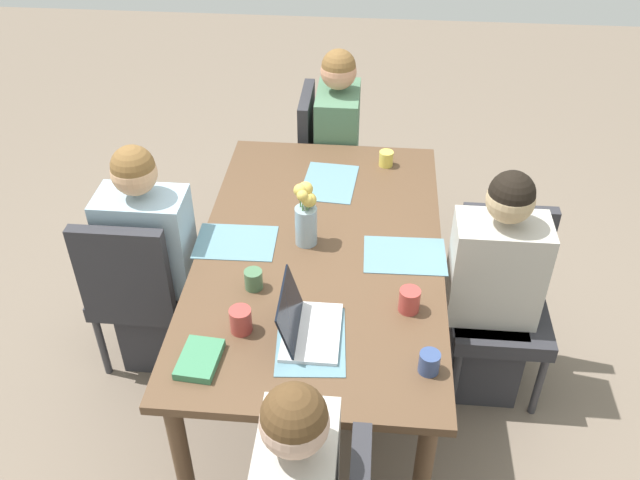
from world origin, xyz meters
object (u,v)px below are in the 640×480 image
(dining_table, at_px, (320,261))
(book_red_cover, at_px, (200,359))
(coffee_mug_near_left, at_px, (254,279))
(person_near_right_near, at_px, (490,299))
(chair_near_right_near, at_px, (501,293))
(flower_vase, at_px, (306,215))
(coffee_mug_near_right, at_px, (386,159))
(laptop_head_left_left_mid, at_px, (305,326))
(chair_far_left_near, at_px, (137,284))
(person_head_right_left_far, at_px, (338,157))
(coffee_mug_far_left, at_px, (409,300))
(person_far_left_near, at_px, (153,270))
(chair_head_right_left_far, at_px, (326,155))
(coffee_mug_centre_right, at_px, (429,362))
(coffee_mug_centre_left, at_px, (241,320))

(dining_table, distance_m, book_red_cover, 0.81)
(coffee_mug_near_left, bearing_deg, person_near_right_near, -76.54)
(chair_near_right_near, xyz_separation_m, flower_vase, (0.01, 0.90, 0.39))
(coffee_mug_near_left, bearing_deg, coffee_mug_near_right, -27.55)
(chair_near_right_near, distance_m, coffee_mug_near_right, 0.94)
(person_near_right_near, height_order, laptop_head_left_left_mid, person_near_right_near)
(chair_far_left_near, distance_m, chair_near_right_near, 1.70)
(person_head_right_left_far, bearing_deg, coffee_mug_far_left, -165.71)
(flower_vase, bearing_deg, book_red_cover, 157.43)
(person_far_left_near, distance_m, coffee_mug_far_left, 1.28)
(coffee_mug_far_left, bearing_deg, person_near_right_near, -50.25)
(person_head_right_left_far, distance_m, book_red_cover, 1.91)
(person_head_right_left_far, bearing_deg, person_far_left_near, 144.30)
(dining_table, bearing_deg, book_red_cover, 151.75)
(chair_head_right_left_far, distance_m, person_near_right_near, 1.51)
(coffee_mug_centre_right, bearing_deg, person_near_right_near, -26.73)
(dining_table, bearing_deg, laptop_head_left_left_mid, 178.88)
(book_red_cover, bearing_deg, chair_head_right_left_far, -4.52)
(chair_head_right_left_far, xyz_separation_m, person_near_right_near, (-1.25, -0.85, 0.03))
(chair_far_left_near, height_order, coffee_mug_centre_left, chair_far_left_near)
(person_far_left_near, relative_size, chair_head_right_left_far, 1.33)
(person_head_right_left_far, bearing_deg, dining_table, 179.83)
(chair_head_right_left_far, height_order, coffee_mug_far_left, chair_head_right_left_far)
(flower_vase, distance_m, coffee_mug_near_left, 0.39)
(person_far_left_near, relative_size, book_red_cover, 5.97)
(chair_near_right_near, bearing_deg, flower_vase, 89.57)
(coffee_mug_near_left, distance_m, coffee_mug_centre_left, 0.25)
(coffee_mug_near_left, bearing_deg, flower_vase, -29.29)
(person_near_right_near, xyz_separation_m, laptop_head_left_left_mid, (-0.49, 0.79, 0.25))
(coffee_mug_centre_right, bearing_deg, flower_vase, 35.88)
(chair_head_right_left_far, bearing_deg, laptop_head_left_left_mid, -177.99)
(laptop_head_left_left_mid, height_order, coffee_mug_far_left, laptop_head_left_left_mid)
(person_near_right_near, xyz_separation_m, flower_vase, (0.08, 0.84, 0.36))
(flower_vase, height_order, coffee_mug_near_left, flower_vase)
(dining_table, relative_size, person_near_right_near, 1.56)
(person_near_right_near, distance_m, book_red_cover, 1.36)
(coffee_mug_centre_right, bearing_deg, person_far_left_near, 60.74)
(person_head_right_left_far, height_order, chair_near_right_near, person_head_right_left_far)
(person_head_right_left_far, relative_size, person_near_right_near, 1.00)
(coffee_mug_centre_left, bearing_deg, coffee_mug_centre_right, -101.39)
(dining_table, xyz_separation_m, coffee_mug_near_right, (0.74, -0.28, 0.11))
(coffee_mug_centre_left, distance_m, coffee_mug_centre_right, 0.73)
(chair_head_right_left_far, xyz_separation_m, coffee_mug_far_left, (-1.57, -0.46, 0.29))
(chair_far_left_near, distance_m, coffee_mug_near_right, 1.42)
(chair_head_right_left_far, height_order, person_near_right_near, person_near_right_near)
(chair_head_right_left_far, bearing_deg, chair_near_right_near, -142.20)
(person_far_left_near, relative_size, flower_vase, 3.99)
(dining_table, relative_size, coffee_mug_far_left, 18.53)
(dining_table, height_order, chair_head_right_left_far, chair_head_right_left_far)
(dining_table, bearing_deg, coffee_mug_near_right, -20.88)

